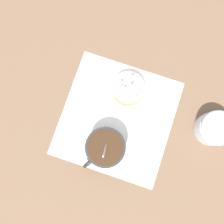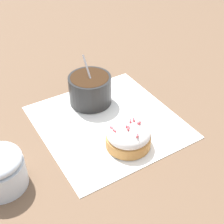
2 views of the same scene
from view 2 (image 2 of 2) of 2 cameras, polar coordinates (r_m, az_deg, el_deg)
name	(u,v)px [view 2 (image 2 of 2)]	position (r m, az deg, el deg)	size (l,w,h in m)	color
ground_plane	(108,122)	(0.63, -0.76, -1.86)	(3.00, 3.00, 0.00)	brown
paper_napkin	(108,122)	(0.63, -0.76, -1.76)	(0.28, 0.27, 0.00)	white
coffee_cup	(88,89)	(0.66, -4.39, 4.28)	(0.11, 0.09, 0.11)	black
frosted_pastry	(130,135)	(0.57, 3.32, -4.21)	(0.08, 0.08, 0.05)	#C18442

